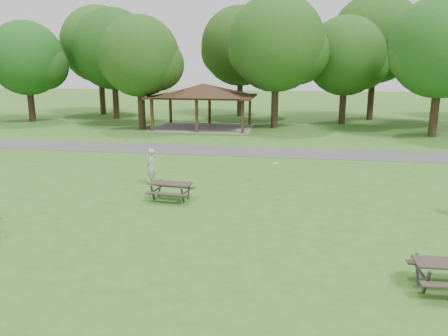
# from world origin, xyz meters

# --- Properties ---
(ground) EXTENTS (160.00, 160.00, 0.00)m
(ground) POSITION_xyz_m (0.00, 0.00, 0.00)
(ground) COLOR #31641C
(ground) RESTS_ON ground
(asphalt_path) EXTENTS (120.00, 3.20, 0.02)m
(asphalt_path) POSITION_xyz_m (0.00, 14.00, 0.01)
(asphalt_path) COLOR #444447
(asphalt_path) RESTS_ON ground
(pavilion) EXTENTS (8.60, 7.01, 3.76)m
(pavilion) POSITION_xyz_m (-4.00, 24.00, 3.06)
(pavilion) COLOR #3B2415
(pavilion) RESTS_ON ground
(tree_row_b) EXTENTS (7.14, 6.80, 9.28)m
(tree_row_b) POSITION_xyz_m (-20.92, 25.53, 5.67)
(tree_row_b) COLOR black
(tree_row_b) RESTS_ON ground
(tree_row_c) EXTENTS (8.19, 7.80, 10.67)m
(tree_row_c) POSITION_xyz_m (-13.90, 29.03, 6.54)
(tree_row_c) COLOR black
(tree_row_c) RESTS_ON ground
(tree_row_d) EXTENTS (6.93, 6.60, 9.27)m
(tree_row_d) POSITION_xyz_m (-8.92, 22.53, 5.77)
(tree_row_d) COLOR black
(tree_row_d) RESTS_ON ground
(tree_row_e) EXTENTS (8.40, 8.00, 11.02)m
(tree_row_e) POSITION_xyz_m (2.10, 25.03, 6.78)
(tree_row_e) COLOR black
(tree_row_e) RESTS_ON ground
(tree_row_f) EXTENTS (7.35, 7.00, 9.55)m
(tree_row_f) POSITION_xyz_m (8.09, 28.53, 5.84)
(tree_row_f) COLOR black
(tree_row_f) RESTS_ON ground
(tree_row_g) EXTENTS (7.77, 7.40, 10.25)m
(tree_row_g) POSITION_xyz_m (14.09, 22.03, 6.33)
(tree_row_g) COLOR black
(tree_row_g) RESTS_ON ground
(tree_deep_a) EXTENTS (8.40, 8.00, 11.38)m
(tree_deep_a) POSITION_xyz_m (-16.90, 32.53, 7.13)
(tree_deep_a) COLOR black
(tree_deep_a) RESTS_ON ground
(tree_deep_b) EXTENTS (8.40, 8.00, 11.13)m
(tree_deep_b) POSITION_xyz_m (-1.90, 33.03, 6.89)
(tree_deep_b) COLOR #311E15
(tree_deep_b) RESTS_ON ground
(tree_deep_c) EXTENTS (8.82, 8.40, 11.90)m
(tree_deep_c) POSITION_xyz_m (11.10, 32.03, 7.44)
(tree_deep_c) COLOR #301F15
(tree_deep_c) RESTS_ON ground
(picnic_table_middle) EXTENTS (1.79, 1.50, 0.72)m
(picnic_table_middle) POSITION_xyz_m (-1.10, 3.60, 0.53)
(picnic_table_middle) COLOR #2E2521
(picnic_table_middle) RESTS_ON ground
(frisbee_in_flight) EXTENTS (0.28, 0.28, 0.02)m
(frisbee_in_flight) POSITION_xyz_m (3.00, 4.55, 1.45)
(frisbee_in_flight) COLOR yellow
(frisbee_in_flight) RESTS_ON ground
(frisbee_thrower) EXTENTS (0.51, 0.67, 1.65)m
(frisbee_thrower) POSITION_xyz_m (-2.62, 5.66, 0.82)
(frisbee_thrower) COLOR #AEAEB0
(frisbee_thrower) RESTS_ON ground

